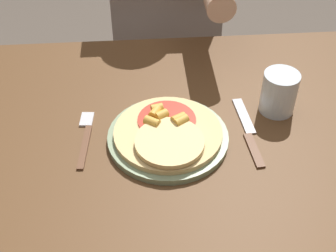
# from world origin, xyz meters

# --- Properties ---
(dining_table) EXTENTS (1.07, 0.90, 0.73)m
(dining_table) POSITION_xyz_m (0.00, 0.00, 0.62)
(dining_table) COLOR brown
(dining_table) RESTS_ON ground_plane
(plate) EXTENTS (0.26, 0.26, 0.01)m
(plate) POSITION_xyz_m (-0.01, 0.04, 0.73)
(plate) COLOR gray
(plate) RESTS_ON dining_table
(pizza) EXTENTS (0.23, 0.23, 0.04)m
(pizza) POSITION_xyz_m (-0.01, 0.04, 0.75)
(pizza) COLOR #DBBC7A
(pizza) RESTS_ON plate
(fork) EXTENTS (0.03, 0.18, 0.00)m
(fork) POSITION_xyz_m (-0.19, 0.07, 0.73)
(fork) COLOR brown
(fork) RESTS_ON dining_table
(knife) EXTENTS (0.03, 0.22, 0.00)m
(knife) POSITION_xyz_m (0.16, 0.05, 0.73)
(knife) COLOR brown
(knife) RESTS_ON dining_table
(drinking_glass) EXTENTS (0.08, 0.08, 0.10)m
(drinking_glass) POSITION_xyz_m (0.24, 0.12, 0.77)
(drinking_glass) COLOR silver
(drinking_glass) RESTS_ON dining_table
(person_diner) EXTENTS (0.34, 0.52, 1.22)m
(person_diner) POSITION_xyz_m (0.03, 0.69, 0.71)
(person_diner) COLOR #2D2D38
(person_diner) RESTS_ON ground_plane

